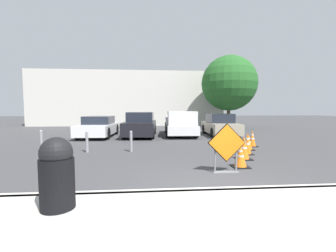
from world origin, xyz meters
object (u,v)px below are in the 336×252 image
traffic_cone_third (247,144)px  parked_car_second (141,125)px  road_closed_sign (227,147)px  traffic_cone_fourth (248,142)px  bollard_nearest (131,141)px  traffic_cone_second (244,148)px  traffic_cone_nearest (240,156)px  traffic_cone_fifth (252,139)px  trash_bin (57,173)px  bollard_third (41,141)px  parked_car_nearest (99,127)px  pickup_truck (180,125)px  parked_car_third (220,125)px  bollard_second (87,141)px

traffic_cone_third → parked_car_second: parked_car_second is taller
road_closed_sign → traffic_cone_third: 2.96m
traffic_cone_fourth → bollard_nearest: (-5.00, -0.01, 0.14)m
traffic_cone_second → parked_car_second: 8.19m
traffic_cone_nearest → traffic_cone_third: bearing=60.6°
traffic_cone_fifth → trash_bin: (-6.30, -6.41, 0.36)m
traffic_cone_second → bollard_third: bollard_third is taller
parked_car_nearest → bollard_third: size_ratio=4.85×
traffic_cone_fifth → parked_car_second: size_ratio=0.17×
road_closed_sign → pickup_truck: pickup_truck is taller
road_closed_sign → parked_car_second: bearing=106.8°
parked_car_third → bollard_nearest: (-5.50, -5.52, -0.20)m
traffic_cone_nearest → parked_car_second: (-3.30, 8.25, 0.39)m
road_closed_sign → parked_car_second: parked_car_second is taller
bollard_second → parked_car_third: bearing=37.2°
parked_car_second → trash_bin: 11.08m
traffic_cone_fourth → bollard_third: bollard_third is taller
traffic_cone_fourth → traffic_cone_fifth: size_ratio=0.90×
traffic_cone_second → traffic_cone_third: traffic_cone_third is taller
parked_car_second → parked_car_third: parked_car_second is taller
pickup_truck → traffic_cone_fifth: bearing=122.5°
parked_car_second → bollard_nearest: size_ratio=5.19×
parked_car_third → bollard_second: size_ratio=5.01×
traffic_cone_fourth → bollard_third: bearing=-180.0°
traffic_cone_nearest → bollard_second: bollard_second is taller
traffic_cone_fourth → parked_car_third: parked_car_third is taller
traffic_cone_fifth → parked_car_second: bearing=139.2°
traffic_cone_second → traffic_cone_fourth: (0.97, 1.75, -0.07)m
traffic_cone_nearest → pickup_truck: (-0.65, 8.37, 0.41)m
trash_bin → bollard_nearest: (0.73, 5.57, -0.26)m
parked_car_third → bollard_second: parked_car_third is taller
traffic_cone_fourth → parked_car_second: bearing=131.3°
pickup_truck → parked_car_third: size_ratio=1.19×
traffic_cone_third → parked_car_second: bearing=124.2°
pickup_truck → bollard_second: 7.25m
traffic_cone_nearest → bollard_nearest: size_ratio=0.77×
traffic_cone_second → traffic_cone_third: 0.97m
traffic_cone_fourth → pickup_truck: pickup_truck is taller
traffic_cone_nearest → traffic_cone_second: 1.17m
traffic_cone_fourth → bollard_second: bollard_second is taller
parked_car_second → bollard_third: bearing=59.5°
parked_car_third → bollard_nearest: bearing=47.6°
traffic_cone_third → parked_car_nearest: size_ratio=0.18×
traffic_cone_second → traffic_cone_fifth: (1.53, 2.58, -0.03)m
traffic_cone_third → trash_bin: bearing=-138.5°
trash_bin → traffic_cone_third: bearing=41.5°
parked_car_third → trash_bin: parked_car_third is taller
traffic_cone_fourth → bollard_nearest: bollard_nearest is taller
road_closed_sign → traffic_cone_fifth: bearing=56.9°
traffic_cone_fifth → parked_car_third: (-0.06, 4.67, 0.30)m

